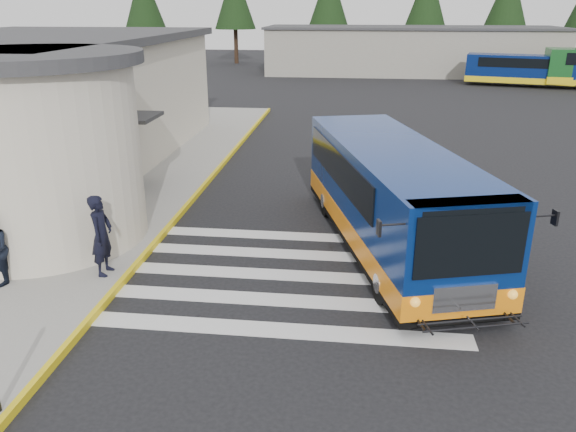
# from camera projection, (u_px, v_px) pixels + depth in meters

# --- Properties ---
(ground) EXTENTS (140.00, 140.00, 0.00)m
(ground) POSITION_uv_depth(u_px,v_px,m) (306.00, 262.00, 13.95)
(ground) COLOR black
(ground) RESTS_ON ground
(sidewalk) EXTENTS (10.00, 34.00, 0.15)m
(sidewalk) POSITION_uv_depth(u_px,v_px,m) (47.00, 195.00, 18.62)
(sidewalk) COLOR gray
(sidewalk) RESTS_ON ground
(curb_strip) EXTENTS (0.12, 34.00, 0.16)m
(curb_strip) POSITION_uv_depth(u_px,v_px,m) (192.00, 201.00, 18.08)
(curb_strip) COLOR yellow
(curb_strip) RESTS_ON ground
(station_building) EXTENTS (12.70, 18.70, 4.80)m
(station_building) POSITION_uv_depth(u_px,v_px,m) (30.00, 104.00, 20.65)
(station_building) COLOR beige
(station_building) RESTS_ON ground
(crosswalk) EXTENTS (8.00, 5.35, 0.01)m
(crosswalk) POSITION_uv_depth(u_px,v_px,m) (282.00, 275.00, 13.26)
(crosswalk) COLOR silver
(crosswalk) RESTS_ON ground
(depot_building) EXTENTS (26.40, 8.40, 4.20)m
(depot_building) POSITION_uv_depth(u_px,v_px,m) (410.00, 50.00, 51.60)
(depot_building) COLOR gray
(depot_building) RESTS_ON ground
(transit_bus) EXTENTS (5.17, 9.74, 2.67)m
(transit_bus) POSITION_uv_depth(u_px,v_px,m) (391.00, 201.00, 14.40)
(transit_bus) COLOR navy
(transit_bus) RESTS_ON ground
(pedestrian_a) EXTENTS (0.45, 0.69, 1.90)m
(pedestrian_a) POSITION_uv_depth(u_px,v_px,m) (102.00, 235.00, 12.70)
(pedestrian_a) COLOR black
(pedestrian_a) RESTS_ON sidewalk
(far_bus_a) EXTENTS (8.30, 4.24, 2.06)m
(far_bus_a) POSITION_uv_depth(u_px,v_px,m) (520.00, 69.00, 43.81)
(far_bus_a) COLOR #06184F
(far_bus_a) RESTS_ON ground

